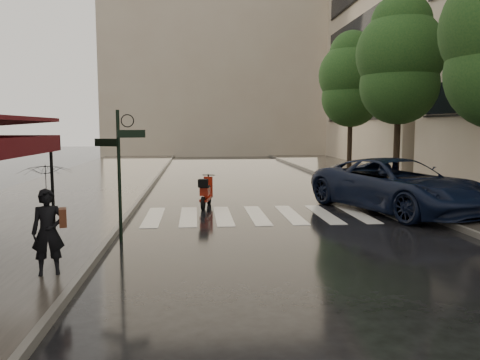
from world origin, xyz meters
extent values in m
plane|color=black|center=(0.00, 0.00, 0.00)|extent=(120.00, 120.00, 0.00)
cube|color=#38332D|center=(-4.50, 12.00, 0.06)|extent=(6.00, 60.00, 0.12)
cube|color=#38332D|center=(10.25, 12.00, 0.06)|extent=(5.50, 60.00, 0.12)
cube|color=#595651|center=(-1.45, 12.00, 0.07)|extent=(0.12, 60.00, 0.16)
cube|color=#595651|center=(7.45, 12.00, 0.07)|extent=(0.12, 60.00, 0.16)
cube|color=silver|center=(-0.70, 6.00, 0.01)|extent=(0.50, 3.20, 0.01)
cube|color=silver|center=(0.35, 6.00, 0.01)|extent=(0.50, 3.20, 0.01)
cube|color=silver|center=(1.40, 6.00, 0.01)|extent=(0.50, 3.20, 0.01)
cube|color=silver|center=(2.45, 6.00, 0.01)|extent=(0.50, 3.20, 0.01)
cube|color=silver|center=(3.50, 6.00, 0.01)|extent=(0.50, 3.20, 0.01)
cube|color=silver|center=(4.55, 6.00, 0.01)|extent=(0.50, 3.20, 0.01)
cube|color=silver|center=(5.60, 6.00, 0.01)|extent=(0.50, 3.20, 0.01)
cube|color=silver|center=(6.65, 6.00, 0.01)|extent=(0.50, 3.20, 0.01)
cylinder|color=black|center=(-2.65, 2.75, 1.29)|extent=(0.07, 0.07, 2.35)
cylinder|color=black|center=(-1.20, 3.00, 1.55)|extent=(0.08, 0.08, 3.10)
cube|color=black|center=(-0.90, 3.00, 2.55)|extent=(0.62, 0.26, 0.18)
cube|color=black|center=(-1.48, 3.00, 2.35)|extent=(0.56, 0.29, 0.18)
cube|color=tan|center=(16.50, 26.00, 9.25)|extent=(8.00, 16.00, 18.50)
cube|color=tan|center=(3.00, 38.00, 10.00)|extent=(22.00, 6.00, 20.00)
cylinder|color=black|center=(9.50, 12.00, 2.36)|extent=(0.28, 0.28, 4.48)
sphere|color=#153C17|center=(9.50, 12.00, 4.52)|extent=(3.40, 3.40, 3.40)
sphere|color=#153C17|center=(9.50, 12.00, 5.88)|extent=(3.80, 3.80, 3.80)
sphere|color=#153C17|center=(9.50, 12.00, 7.16)|extent=(2.60, 2.60, 2.60)
cylinder|color=black|center=(9.70, 19.00, 2.30)|extent=(0.28, 0.28, 4.37)
sphere|color=#153C17|center=(9.70, 19.00, 4.41)|extent=(3.40, 3.40, 3.40)
sphere|color=#153C17|center=(9.70, 19.00, 5.74)|extent=(3.80, 3.80, 3.80)
sphere|color=#153C17|center=(9.70, 19.00, 6.98)|extent=(2.60, 2.60, 2.60)
imported|color=black|center=(-2.00, 0.22, 0.88)|extent=(0.63, 0.49, 1.52)
imported|color=black|center=(-2.00, 0.22, 2.08)|extent=(1.10, 1.11, 0.82)
cube|color=#4C2414|center=(-1.76, 0.28, 1.12)|extent=(0.19, 0.30, 0.32)
cylinder|color=black|center=(0.81, 7.08, 0.22)|extent=(0.18, 0.46, 0.45)
cylinder|color=black|center=(1.04, 8.23, 0.22)|extent=(0.18, 0.46, 0.45)
cube|color=maroon|center=(0.93, 7.68, 0.30)|extent=(0.49, 1.24, 0.09)
cube|color=maroon|center=(0.88, 7.45, 0.58)|extent=(0.37, 0.56, 0.26)
cube|color=maroon|center=(1.01, 8.09, 0.65)|extent=(0.31, 0.17, 0.70)
cylinder|color=black|center=(1.03, 8.18, 1.04)|extent=(0.43, 0.12, 0.03)
cube|color=black|center=(0.81, 7.11, 0.88)|extent=(0.35, 0.33, 0.26)
imported|color=black|center=(7.00, 6.26, 0.85)|extent=(4.78, 6.74, 1.71)
camera|label=1|loc=(0.59, -8.08, 2.70)|focal=35.00mm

